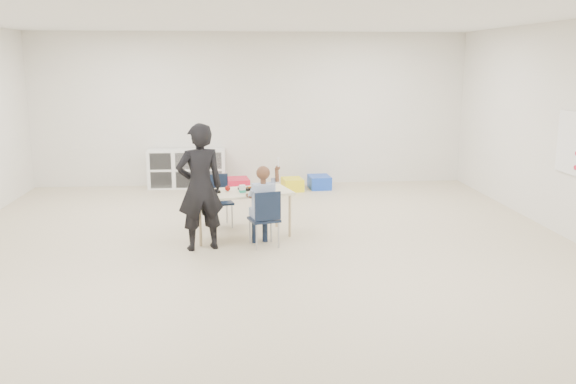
{
  "coord_description": "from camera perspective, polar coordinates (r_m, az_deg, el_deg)",
  "views": [
    {
      "loc": [
        -0.32,
        -6.83,
        2.27
      ],
      "look_at": [
        0.26,
        -0.24,
        0.85
      ],
      "focal_mm": 38.0,
      "sensor_mm": 36.0,
      "label": 1
    }
  ],
  "objects": [
    {
      "name": "bin_red",
      "position": [
        10.91,
        -4.69,
        0.68
      ],
      "size": [
        0.43,
        0.52,
        0.23
      ],
      "primitive_type": "cube",
      "rotation": [
        0.0,
        0.0,
        0.13
      ],
      "color": "red",
      "rests_on": "ground"
    },
    {
      "name": "lunch_tray_near",
      "position": [
        8.09,
        -3.84,
        0.29
      ],
      "size": [
        0.25,
        0.21,
        0.03
      ],
      "primitive_type": "cube",
      "rotation": [
        0.0,
        0.0,
        0.26
      ],
      "color": "black",
      "rests_on": "table"
    },
    {
      "name": "apple_far",
      "position": [
        7.84,
        -8.08,
        -0.02
      ],
      "size": [
        0.07,
        0.07,
        0.07
      ],
      "primitive_type": "sphere",
      "color": "#9A120E",
      "rests_on": "table"
    },
    {
      "name": "chair_far",
      "position": [
        8.54,
        -6.45,
        -0.88
      ],
      "size": [
        0.42,
        0.41,
        0.72
      ],
      "primitive_type": null,
      "rotation": [
        0.0,
        0.0,
        0.26
      ],
      "color": "black",
      "rests_on": "ground"
    },
    {
      "name": "cubby_shelf",
      "position": [
        11.31,
        -9.44,
        2.18
      ],
      "size": [
        1.4,
        0.4,
        0.7
      ],
      "primitive_type": "cube",
      "color": "white",
      "rests_on": "ground"
    },
    {
      "name": "adult",
      "position": [
        7.45,
        -8.24,
        0.45
      ],
      "size": [
        0.65,
        0.52,
        1.56
      ],
      "primitive_type": "imported",
      "rotation": [
        0.0,
        0.0,
        3.43
      ],
      "color": "black",
      "rests_on": "ground"
    },
    {
      "name": "bin_yellow",
      "position": [
        10.94,
        0.41,
        0.72
      ],
      "size": [
        0.39,
        0.48,
        0.22
      ],
      "primitive_type": "cube",
      "rotation": [
        0.0,
        0.0,
        0.12
      ],
      "color": "yellow",
      "rests_on": "ground"
    },
    {
      "name": "bin_blue",
      "position": [
        11.12,
        2.95,
        0.93
      ],
      "size": [
        0.4,
        0.5,
        0.23
      ],
      "primitive_type": "cube",
      "rotation": [
        0.0,
        0.0,
        0.06
      ],
      "color": "blue",
      "rests_on": "ground"
    },
    {
      "name": "table",
      "position": [
        8.08,
        -4.47,
        -2.01
      ],
      "size": [
        1.44,
        0.98,
        0.6
      ],
      "rotation": [
        0.0,
        0.0,
        0.26
      ],
      "color": "#FFF2CB",
      "rests_on": "ground"
    },
    {
      "name": "lunch_tray_far",
      "position": [
        7.98,
        -7.22,
        0.06
      ],
      "size": [
        0.25,
        0.21,
        0.03
      ],
      "primitive_type": "cube",
      "rotation": [
        0.0,
        0.0,
        0.26
      ],
      "color": "black",
      "rests_on": "table"
    },
    {
      "name": "milk_carton",
      "position": [
        7.91,
        -4.3,
        0.27
      ],
      "size": [
        0.09,
        0.09,
        0.1
      ],
      "primitive_type": "cube",
      "rotation": [
        0.0,
        0.0,
        0.26
      ],
      "color": "white",
      "rests_on": "table"
    },
    {
      "name": "room",
      "position": [
        6.9,
        -2.36,
        4.85
      ],
      "size": [
        9.0,
        9.02,
        2.8
      ],
      "color": "beige",
      "rests_on": "ground"
    },
    {
      "name": "apple_near",
      "position": [
        8.04,
        -5.67,
        0.34
      ],
      "size": [
        0.07,
        0.07,
        0.07
      ],
      "primitive_type": "sphere",
      "color": "#9A120E",
      "rests_on": "table"
    },
    {
      "name": "rules_poster",
      "position": [
        8.65,
        24.89,
        4.21
      ],
      "size": [
        0.02,
        0.6,
        0.8
      ],
      "primitive_type": "cube",
      "color": "white",
      "rests_on": "room"
    },
    {
      "name": "chair_near",
      "position": [
        7.59,
        -2.26,
        -2.46
      ],
      "size": [
        0.42,
        0.41,
        0.72
      ],
      "primitive_type": null,
      "rotation": [
        0.0,
        0.0,
        0.26
      ],
      "color": "black",
      "rests_on": "ground"
    },
    {
      "name": "child",
      "position": [
        7.54,
        -2.27,
        -0.93
      ],
      "size": [
        0.59,
        0.59,
        1.14
      ],
      "primitive_type": null,
      "rotation": [
        0.0,
        0.0,
        0.26
      ],
      "color": "#A5BBE0",
      "rests_on": "chair_near"
    },
    {
      "name": "bread_roll",
      "position": [
        7.98,
        -2.55,
        0.28
      ],
      "size": [
        0.09,
        0.09,
        0.07
      ],
      "primitive_type": "ellipsoid",
      "color": "tan",
      "rests_on": "table"
    }
  ]
}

